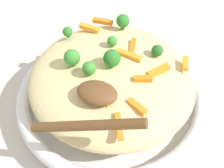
{
  "coord_description": "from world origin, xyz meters",
  "views": [
    {
      "loc": [
        0.1,
        -0.28,
        0.41
      ],
      "look_at": [
        0.0,
        0.0,
        0.06
      ],
      "focal_mm": 46.3,
      "sensor_mm": 36.0,
      "label": 1
    }
  ],
  "objects": [
    {
      "name": "carrot_piece_0",
      "position": [
        0.02,
        0.05,
        0.1
      ],
      "size": [
        0.01,
        0.04,
        0.01
      ],
      "primitive_type": "cube",
      "rotation": [
        0.0,
        0.0,
        4.88
      ],
      "color": "orange",
      "rests_on": "pasta_mound"
    },
    {
      "name": "carrot_piece_1",
      "position": [
        0.1,
        0.04,
        0.1
      ],
      "size": [
        0.01,
        0.03,
        0.01
      ],
      "primitive_type": "cube",
      "rotation": [
        0.0,
        0.0,
        1.73
      ],
      "color": "orange",
      "rests_on": "pasta_mound"
    },
    {
      "name": "carrot_piece_2",
      "position": [
        0.07,
        0.01,
        0.1
      ],
      "size": [
        0.03,
        0.04,
        0.01
      ],
      "primitive_type": "cube",
      "rotation": [
        0.0,
        0.0,
        4.05
      ],
      "color": "orange",
      "rests_on": "pasta_mound"
    },
    {
      "name": "serving_spoon",
      "position": [
        0.01,
        -0.08,
        0.12
      ],
      "size": [
        0.14,
        0.1,
        0.06
      ],
      "color": "brown",
      "rests_on": "pasta_mound"
    },
    {
      "name": "broccoli_floret_3",
      "position": [
        -0.06,
        -0.02,
        0.12
      ],
      "size": [
        0.02,
        0.02,
        0.03
      ],
      "color": "#377928",
      "rests_on": "pasta_mound"
    },
    {
      "name": "carrot_piece_4",
      "position": [
        0.04,
        -0.09,
        0.1
      ],
      "size": [
        0.02,
        0.04,
        0.01
      ],
      "primitive_type": "cube",
      "rotation": [
        0.0,
        0.0,
        5.15
      ],
      "color": "orange",
      "rests_on": "pasta_mound"
    },
    {
      "name": "broccoli_floret_6",
      "position": [
        -0.09,
        0.05,
        0.11
      ],
      "size": [
        0.02,
        0.02,
        0.02
      ],
      "color": "#296820",
      "rests_on": "pasta_mound"
    },
    {
      "name": "broccoli_floret_1",
      "position": [
        -0.01,
        0.04,
        0.11
      ],
      "size": [
        0.02,
        0.02,
        0.02
      ],
      "color": "#377928",
      "rests_on": "pasta_mound"
    },
    {
      "name": "ground_plane",
      "position": [
        0.0,
        0.0,
        0.0
      ],
      "size": [
        2.4,
        2.4,
        0.0
      ],
      "primitive_type": "plane",
      "color": "beige"
    },
    {
      "name": "carrot_piece_9",
      "position": [
        -0.07,
        0.08,
        0.1
      ],
      "size": [
        0.04,
        0.01,
        0.01
      ],
      "primitive_type": "cube",
      "rotation": [
        0.0,
        0.0,
        6.17
      ],
      "color": "orange",
      "rests_on": "pasta_mound"
    },
    {
      "name": "carrot_piece_3",
      "position": [
        0.01,
        -0.06,
        0.1
      ],
      "size": [
        0.03,
        0.03,
        0.01
      ],
      "primitive_type": "cube",
      "rotation": [
        0.0,
        0.0,
        2.43
      ],
      "color": "orange",
      "rests_on": "pasta_mound"
    },
    {
      "name": "serving_bowl",
      "position": [
        0.0,
        0.0,
        0.03
      ],
      "size": [
        0.31,
        0.31,
        0.05
      ],
      "color": "silver",
      "rests_on": "ground_plane"
    },
    {
      "name": "pasta_mound",
      "position": [
        0.0,
        0.0,
        0.08
      ],
      "size": [
        0.26,
        0.25,
        0.06
      ],
      "primitive_type": "ellipsoid",
      "color": "#DBC689",
      "rests_on": "serving_bowl"
    },
    {
      "name": "broccoli_floret_5",
      "position": [
        -0.03,
        -0.03,
        0.12
      ],
      "size": [
        0.02,
        0.02,
        0.02
      ],
      "color": "#377928",
      "rests_on": "pasta_mound"
    },
    {
      "name": "carrot_piece_8",
      "position": [
        0.05,
        -0.01,
        0.11
      ],
      "size": [
        0.03,
        0.02,
        0.01
      ],
      "primitive_type": "cube",
      "rotation": [
        0.0,
        0.0,
        0.38
      ],
      "color": "orange",
      "rests_on": "pasta_mound"
    },
    {
      "name": "broccoli_floret_0",
      "position": [
        0.0,
        0.0,
        0.12
      ],
      "size": [
        0.03,
        0.03,
        0.03
      ],
      "color": "#296820",
      "rests_on": "pasta_mound"
    },
    {
      "name": "carrot_piece_5",
      "position": [
        0.05,
        -0.06,
        0.1
      ],
      "size": [
        0.03,
        0.02,
        0.01
      ],
      "primitive_type": "cube",
      "rotation": [
        0.0,
        0.0,
        2.66
      ],
      "color": "orange",
      "rests_on": "pasta_mound"
    },
    {
      "name": "carrot_piece_6",
      "position": [
        0.02,
        0.03,
        0.11
      ],
      "size": [
        0.04,
        0.02,
        0.01
      ],
      "primitive_type": "cube",
      "rotation": [
        0.0,
        0.0,
        6.11
      ],
      "color": "orange",
      "rests_on": "pasta_mound"
    },
    {
      "name": "broccoli_floret_2",
      "position": [
        0.06,
        0.05,
        0.11
      ],
      "size": [
        0.02,
        0.02,
        0.02
      ],
      "color": "#205B1C",
      "rests_on": "pasta_mound"
    },
    {
      "name": "broccoli_floret_4",
      "position": [
        -0.01,
        0.1,
        0.11
      ],
      "size": [
        0.02,
        0.02,
        0.03
      ],
      "color": "#296820",
      "rests_on": "pasta_mound"
    },
    {
      "name": "carrot_piece_7",
      "position": [
        -0.05,
        0.1,
        0.1
      ],
      "size": [
        0.04,
        0.01,
        0.01
      ],
      "primitive_type": "cube",
      "rotation": [
        0.0,
        0.0,
        0.07
      ],
      "color": "orange",
      "rests_on": "pasta_mound"
    }
  ]
}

